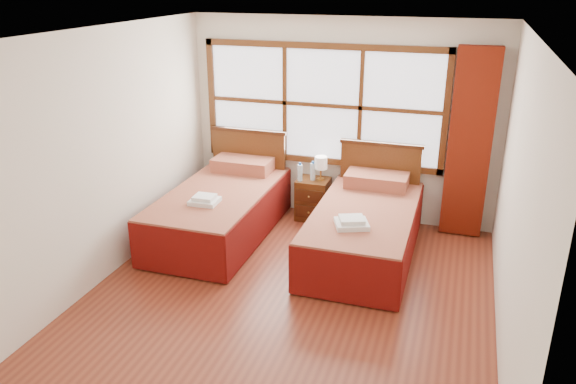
% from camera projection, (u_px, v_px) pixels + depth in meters
% --- Properties ---
extents(floor, '(4.50, 4.50, 0.00)m').
position_uv_depth(floor, '(288.00, 297.00, 5.70)').
color(floor, brown).
rests_on(floor, ground).
extents(ceiling, '(4.50, 4.50, 0.00)m').
position_uv_depth(ceiling, '(288.00, 33.00, 4.76)').
color(ceiling, white).
rests_on(ceiling, wall_back).
extents(wall_back, '(4.00, 0.00, 4.00)m').
position_uv_depth(wall_back, '(341.00, 121.00, 7.22)').
color(wall_back, silver).
rests_on(wall_back, floor).
extents(wall_left, '(0.00, 4.50, 4.50)m').
position_uv_depth(wall_left, '(104.00, 157.00, 5.80)').
color(wall_left, silver).
rests_on(wall_left, floor).
extents(wall_right, '(0.00, 4.50, 4.50)m').
position_uv_depth(wall_right, '(517.00, 202.00, 4.66)').
color(wall_right, silver).
rests_on(wall_right, floor).
extents(window, '(3.16, 0.06, 1.56)m').
position_uv_depth(window, '(322.00, 105.00, 7.19)').
color(window, white).
rests_on(window, wall_back).
extents(curtain, '(0.50, 0.16, 2.30)m').
position_uv_depth(curtain, '(470.00, 144.00, 6.69)').
color(curtain, maroon).
rests_on(curtain, wall_back).
extents(bed_left, '(1.15, 2.23, 1.12)m').
position_uv_depth(bed_left, '(222.00, 208.00, 6.99)').
color(bed_left, '#3F1E0D').
rests_on(bed_left, floor).
extents(bed_right, '(1.12, 2.18, 1.09)m').
position_uv_depth(bed_right, '(365.00, 227.00, 6.48)').
color(bed_right, '#3F1E0D').
rests_on(bed_right, floor).
extents(nightstand, '(0.41, 0.41, 0.55)m').
position_uv_depth(nightstand, '(313.00, 199.00, 7.45)').
color(nightstand, '#562D12').
rests_on(nightstand, floor).
extents(towels_left, '(0.33, 0.29, 0.09)m').
position_uv_depth(towels_left, '(205.00, 200.00, 6.46)').
color(towels_left, white).
rests_on(towels_left, bed_left).
extents(towels_right, '(0.42, 0.40, 0.10)m').
position_uv_depth(towels_right, '(352.00, 222.00, 5.90)').
color(towels_right, white).
rests_on(towels_right, bed_right).
extents(lamp, '(0.16, 0.16, 0.32)m').
position_uv_depth(lamp, '(321.00, 163.00, 7.27)').
color(lamp, gold).
rests_on(lamp, nightstand).
extents(bottle_near, '(0.07, 0.07, 0.25)m').
position_uv_depth(bottle_near, '(300.00, 173.00, 7.27)').
color(bottle_near, silver).
rests_on(bottle_near, nightstand).
extents(bottle_far, '(0.07, 0.07, 0.26)m').
position_uv_depth(bottle_far, '(313.00, 171.00, 7.30)').
color(bottle_far, silver).
rests_on(bottle_far, nightstand).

